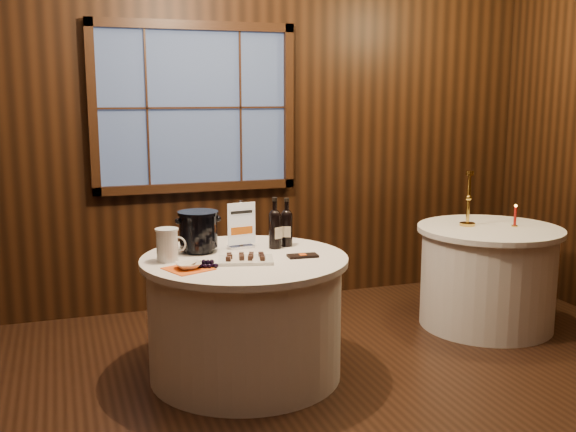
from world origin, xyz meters
name	(u,v)px	position (x,y,z in m)	size (l,w,h in m)	color
back_wall	(194,121)	(0.00, 2.48, 1.54)	(6.00, 0.10, 3.00)	black
main_table	(245,316)	(0.00, 1.00, 0.39)	(1.28, 1.28, 0.77)	silver
side_table	(487,276)	(2.00, 1.30, 0.39)	(1.08, 1.08, 0.77)	silver
sign_stand	(241,232)	(0.04, 1.24, 0.88)	(0.19, 0.11, 0.31)	silver
port_bottle_left	(275,226)	(0.25, 1.16, 0.92)	(0.08, 0.09, 0.33)	black
port_bottle_right	(287,225)	(0.34, 1.20, 0.91)	(0.08, 0.09, 0.32)	black
ice_bucket	(198,231)	(-0.24, 1.22, 0.91)	(0.26, 0.26, 0.26)	black
chocolate_plate	(246,259)	(-0.03, 0.88, 0.79)	(0.37, 0.29, 0.05)	white
chocolate_box	(303,256)	(0.34, 0.88, 0.78)	(0.18, 0.09, 0.02)	black
grape_bunch	(208,263)	(-0.27, 0.83, 0.79)	(0.19, 0.11, 0.04)	black
glass_pitcher	(167,245)	(-0.46, 1.04, 0.87)	(0.18, 0.14, 0.20)	silver
orange_napkin	(188,269)	(-0.38, 0.82, 0.77)	(0.23, 0.23, 0.00)	#E25313
cracker_bowl	(188,265)	(-0.38, 0.82, 0.79)	(0.15, 0.15, 0.04)	white
brass_candlestick	(468,206)	(1.87, 1.41, 0.92)	(0.12, 0.12, 0.42)	gold
red_candle	(515,218)	(2.18, 1.25, 0.84)	(0.05, 0.05, 0.17)	gold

